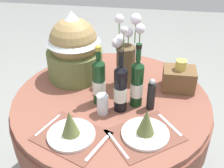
{
  "coord_description": "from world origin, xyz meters",
  "views": [
    {
      "loc": [
        0.2,
        -1.33,
        1.75
      ],
      "look_at": [
        0.0,
        0.03,
        0.85
      ],
      "focal_mm": 44.79,
      "sensor_mm": 36.0,
      "label": 1
    }
  ],
  "objects_px": {
    "gift_tub_back_left": "(74,44)",
    "tumbler_near_left": "(103,104)",
    "flower_vase": "(126,57)",
    "wine_bottle_centre": "(137,83)",
    "place_setting_right": "(146,128)",
    "wine_bottle_left": "(120,88)",
    "place_setting_left": "(71,130)",
    "pepper_mill": "(151,95)",
    "dining_table": "(111,115)",
    "wine_bottle_right": "(99,81)",
    "woven_basket_side_right": "(179,78)"
  },
  "relations": [
    {
      "from": "wine_bottle_right",
      "to": "woven_basket_side_right",
      "type": "height_order",
      "value": "wine_bottle_right"
    },
    {
      "from": "flower_vase",
      "to": "pepper_mill",
      "type": "relative_size",
      "value": 2.31
    },
    {
      "from": "tumbler_near_left",
      "to": "pepper_mill",
      "type": "bearing_deg",
      "value": 17.39
    },
    {
      "from": "place_setting_right",
      "to": "tumbler_near_left",
      "type": "height_order",
      "value": "place_setting_right"
    },
    {
      "from": "dining_table",
      "to": "wine_bottle_centre",
      "type": "distance_m",
      "value": 0.32
    },
    {
      "from": "wine_bottle_left",
      "to": "wine_bottle_right",
      "type": "distance_m",
      "value": 0.14
    },
    {
      "from": "place_setting_left",
      "to": "pepper_mill",
      "type": "xyz_separation_m",
      "value": [
        0.38,
        0.29,
        0.04
      ]
    },
    {
      "from": "flower_vase",
      "to": "gift_tub_back_left",
      "type": "bearing_deg",
      "value": 170.66
    },
    {
      "from": "wine_bottle_left",
      "to": "gift_tub_back_left",
      "type": "xyz_separation_m",
      "value": [
        -0.34,
        0.32,
        0.09
      ]
    },
    {
      "from": "place_setting_right",
      "to": "gift_tub_back_left",
      "type": "relative_size",
      "value": 0.96
    },
    {
      "from": "flower_vase",
      "to": "wine_bottle_centre",
      "type": "relative_size",
      "value": 1.17
    },
    {
      "from": "place_setting_left",
      "to": "gift_tub_back_left",
      "type": "xyz_separation_m",
      "value": [
        -0.12,
        0.57,
        0.18
      ]
    },
    {
      "from": "wine_bottle_centre",
      "to": "woven_basket_side_right",
      "type": "distance_m",
      "value": 0.33
    },
    {
      "from": "place_setting_left",
      "to": "tumbler_near_left",
      "type": "height_order",
      "value": "place_setting_left"
    },
    {
      "from": "flower_vase",
      "to": "wine_bottle_right",
      "type": "height_order",
      "value": "flower_vase"
    },
    {
      "from": "dining_table",
      "to": "place_setting_left",
      "type": "height_order",
      "value": "place_setting_left"
    },
    {
      "from": "place_setting_right",
      "to": "wine_bottle_left",
      "type": "relative_size",
      "value": 1.17
    },
    {
      "from": "dining_table",
      "to": "woven_basket_side_right",
      "type": "distance_m",
      "value": 0.48
    },
    {
      "from": "wine_bottle_centre",
      "to": "wine_bottle_right",
      "type": "bearing_deg",
      "value": -178.12
    },
    {
      "from": "dining_table",
      "to": "gift_tub_back_left",
      "type": "xyz_separation_m",
      "value": [
        -0.27,
        0.22,
        0.36
      ]
    },
    {
      "from": "place_setting_right",
      "to": "wine_bottle_centre",
      "type": "bearing_deg",
      "value": 104.88
    },
    {
      "from": "flower_vase",
      "to": "wine_bottle_left",
      "type": "relative_size",
      "value": 1.22
    },
    {
      "from": "wine_bottle_right",
      "to": "place_setting_left",
      "type": "bearing_deg",
      "value": -105.78
    },
    {
      "from": "flower_vase",
      "to": "place_setting_left",
      "type": "bearing_deg",
      "value": -112.57
    },
    {
      "from": "wine_bottle_left",
      "to": "gift_tub_back_left",
      "type": "relative_size",
      "value": 0.82
    },
    {
      "from": "gift_tub_back_left",
      "to": "woven_basket_side_right",
      "type": "xyz_separation_m",
      "value": [
        0.67,
        -0.06,
        -0.15
      ]
    },
    {
      "from": "place_setting_left",
      "to": "wine_bottle_left",
      "type": "xyz_separation_m",
      "value": [
        0.21,
        0.25,
        0.1
      ]
    },
    {
      "from": "place_setting_right",
      "to": "pepper_mill",
      "type": "relative_size",
      "value": 2.21
    },
    {
      "from": "flower_vase",
      "to": "wine_bottle_centre",
      "type": "distance_m",
      "value": 0.23
    },
    {
      "from": "wine_bottle_centre",
      "to": "flower_vase",
      "type": "bearing_deg",
      "value": 112.09
    },
    {
      "from": "pepper_mill",
      "to": "gift_tub_back_left",
      "type": "xyz_separation_m",
      "value": [
        -0.5,
        0.28,
        0.14
      ]
    },
    {
      "from": "wine_bottle_left",
      "to": "tumbler_near_left",
      "type": "relative_size",
      "value": 3.1
    },
    {
      "from": "place_setting_right",
      "to": "dining_table",
      "type": "bearing_deg",
      "value": 126.52
    },
    {
      "from": "place_setting_left",
      "to": "tumbler_near_left",
      "type": "distance_m",
      "value": 0.24
    },
    {
      "from": "tumbler_near_left",
      "to": "gift_tub_back_left",
      "type": "height_order",
      "value": "gift_tub_back_left"
    },
    {
      "from": "pepper_mill",
      "to": "place_setting_left",
      "type": "bearing_deg",
      "value": -142.75
    },
    {
      "from": "wine_bottle_right",
      "to": "pepper_mill",
      "type": "height_order",
      "value": "wine_bottle_right"
    },
    {
      "from": "dining_table",
      "to": "place_setting_left",
      "type": "distance_m",
      "value": 0.42
    },
    {
      "from": "gift_tub_back_left",
      "to": "tumbler_near_left",
      "type": "bearing_deg",
      "value": -56.01
    },
    {
      "from": "place_setting_left",
      "to": "wine_bottle_left",
      "type": "height_order",
      "value": "wine_bottle_left"
    },
    {
      "from": "wine_bottle_left",
      "to": "wine_bottle_right",
      "type": "relative_size",
      "value": 1.02
    },
    {
      "from": "tumbler_near_left",
      "to": "place_setting_left",
      "type": "bearing_deg",
      "value": -120.3
    },
    {
      "from": "place_setting_right",
      "to": "wine_bottle_right",
      "type": "xyz_separation_m",
      "value": [
        -0.28,
        0.24,
        0.09
      ]
    },
    {
      "from": "place_setting_right",
      "to": "wine_bottle_left",
      "type": "height_order",
      "value": "wine_bottle_left"
    },
    {
      "from": "flower_vase",
      "to": "wine_bottle_left",
      "type": "height_order",
      "value": "flower_vase"
    },
    {
      "from": "dining_table",
      "to": "wine_bottle_left",
      "type": "relative_size",
      "value": 3.26
    },
    {
      "from": "tumbler_near_left",
      "to": "woven_basket_side_right",
      "type": "xyz_separation_m",
      "value": [
        0.42,
        0.3,
        0.02
      ]
    },
    {
      "from": "dining_table",
      "to": "place_setting_left",
      "type": "xyz_separation_m",
      "value": [
        -0.15,
        -0.35,
        0.18
      ]
    },
    {
      "from": "dining_table",
      "to": "place_setting_right",
      "type": "bearing_deg",
      "value": -53.48
    },
    {
      "from": "dining_table",
      "to": "place_setting_right",
      "type": "height_order",
      "value": "place_setting_right"
    }
  ]
}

